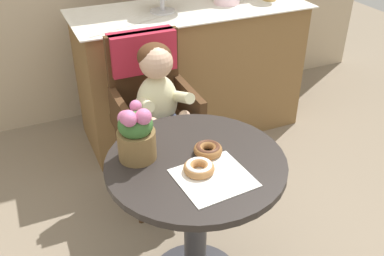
{
  "coord_description": "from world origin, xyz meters",
  "views": [
    {
      "loc": [
        -0.57,
        -1.26,
        1.74
      ],
      "look_at": [
        0.05,
        0.15,
        0.77
      ],
      "focal_mm": 40.76,
      "sensor_mm": 36.0,
      "label": 1
    }
  ],
  "objects_px": {
    "wicker_chair": "(150,93)",
    "flower_vase": "(136,133)",
    "seated_child": "(159,99)",
    "donut_front": "(208,149)",
    "donut_mid": "(199,168)",
    "cafe_table": "(196,201)"
  },
  "relations": [
    {
      "from": "seated_child",
      "to": "flower_vase",
      "type": "distance_m",
      "value": 0.59
    },
    {
      "from": "wicker_chair",
      "to": "flower_vase",
      "type": "relative_size",
      "value": 4.11
    },
    {
      "from": "wicker_chair",
      "to": "donut_mid",
      "type": "relative_size",
      "value": 8.01
    },
    {
      "from": "cafe_table",
      "to": "donut_mid",
      "type": "distance_m",
      "value": 0.25
    },
    {
      "from": "flower_vase",
      "to": "seated_child",
      "type": "bearing_deg",
      "value": 61.29
    },
    {
      "from": "donut_mid",
      "to": "flower_vase",
      "type": "xyz_separation_m",
      "value": [
        -0.18,
        0.19,
        0.09
      ]
    },
    {
      "from": "seated_child",
      "to": "wicker_chair",
      "type": "bearing_deg",
      "value": 90.0
    },
    {
      "from": "wicker_chair",
      "to": "donut_front",
      "type": "xyz_separation_m",
      "value": [
        -0.01,
        -0.75,
        0.1
      ]
    },
    {
      "from": "seated_child",
      "to": "donut_front",
      "type": "xyz_separation_m",
      "value": [
        -0.01,
        -0.59,
        0.06
      ]
    },
    {
      "from": "flower_vase",
      "to": "donut_front",
      "type": "bearing_deg",
      "value": -19.19
    },
    {
      "from": "cafe_table",
      "to": "wicker_chair",
      "type": "bearing_deg",
      "value": 84.74
    },
    {
      "from": "wicker_chair",
      "to": "donut_mid",
      "type": "bearing_deg",
      "value": -91.78
    },
    {
      "from": "wicker_chair",
      "to": "flower_vase",
      "type": "height_order",
      "value": "wicker_chair"
    },
    {
      "from": "cafe_table",
      "to": "donut_mid",
      "type": "relative_size",
      "value": 6.04
    },
    {
      "from": "donut_mid",
      "to": "flower_vase",
      "type": "distance_m",
      "value": 0.28
    },
    {
      "from": "donut_front",
      "to": "cafe_table",
      "type": "bearing_deg",
      "value": -163.31
    },
    {
      "from": "donut_mid",
      "to": "donut_front",
      "type": "bearing_deg",
      "value": 48.81
    },
    {
      "from": "donut_front",
      "to": "flower_vase",
      "type": "height_order",
      "value": "flower_vase"
    },
    {
      "from": "cafe_table",
      "to": "donut_front",
      "type": "distance_m",
      "value": 0.24
    },
    {
      "from": "wicker_chair",
      "to": "flower_vase",
      "type": "bearing_deg",
      "value": -108.21
    },
    {
      "from": "wicker_chair",
      "to": "seated_child",
      "type": "relative_size",
      "value": 1.31
    },
    {
      "from": "cafe_table",
      "to": "wicker_chair",
      "type": "distance_m",
      "value": 0.78
    }
  ]
}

